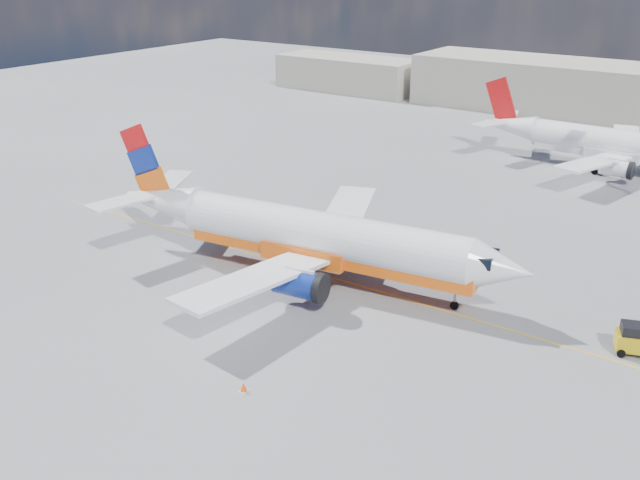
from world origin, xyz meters
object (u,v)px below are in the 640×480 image
Objects in this scene: second_jet at (615,145)px; gse_tug at (638,340)px; traffic_cone at (243,387)px; main_jet at (310,236)px.

gse_tug is at bearing -72.88° from second_jet.
main_jet is at bearing 111.47° from traffic_cone.
gse_tug is 25.38m from traffic_cone.
main_jet reaches higher than gse_tug.
gse_tug is 5.03× the size of traffic_cone.
gse_tug reaches higher than traffic_cone.
gse_tug is at bearing -1.34° from main_jet.
traffic_cone is at bearing -94.94° from second_jet.
main_jet is 55.60× the size of traffic_cone.
main_jet is at bearing -104.38° from second_jet.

